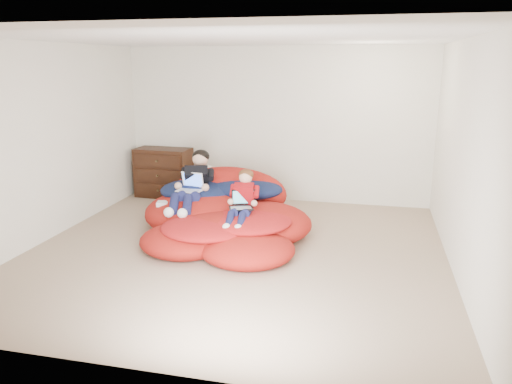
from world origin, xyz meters
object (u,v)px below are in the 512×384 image
beanbag_pile (224,216)px  laptop_black (242,203)px  laptop_white (191,186)px  younger_boy (242,198)px  older_boy (194,181)px  dresser (164,173)px

beanbag_pile → laptop_black: (0.33, -0.31, 0.29)m
laptop_white → younger_boy: bearing=-23.9°
younger_boy → laptop_white: size_ratio=2.29×
beanbag_pile → laptop_white: laptop_white is taller
beanbag_pile → older_boy: older_boy is taller
older_boy → younger_boy: (0.81, -0.47, -0.07)m
dresser → older_boy: size_ratio=0.80×
dresser → laptop_black: (1.91, -1.98, 0.13)m
beanbag_pile → laptop_white: (-0.48, 0.08, 0.37)m
older_boy → laptop_black: (0.81, -0.49, -0.13)m
beanbag_pile → younger_boy: bearing=-40.6°
beanbag_pile → older_boy: bearing=159.1°
laptop_white → older_boy: bearing=90.0°
beanbag_pile → older_boy: (-0.48, 0.18, 0.42)m
dresser → beanbag_pile: (1.58, -1.68, -0.16)m
dresser → laptop_black: bearing=-46.0°
beanbag_pile → younger_boy: 0.56m
laptop_black → beanbag_pile: bearing=137.4°
beanbag_pile → younger_boy: younger_boy is taller
younger_boy → dresser: bearing=134.3°
dresser → beanbag_pile: bearing=-46.7°
beanbag_pile → laptop_black: 0.54m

